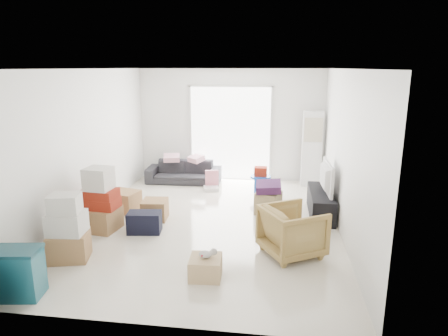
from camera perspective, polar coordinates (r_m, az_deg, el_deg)
room_shell at (r=6.88m, az=-2.03°, el=2.67°), size 4.98×6.48×3.18m
sliding_door at (r=9.80m, az=0.91°, el=5.51°), size 2.10×0.04×2.33m
ac_tower at (r=9.51m, az=12.42°, el=2.65°), size 0.45×0.30×1.75m
tv_console at (r=7.78m, az=13.65°, el=-4.91°), size 0.42×1.39×0.46m
television at (r=7.69m, az=13.78°, el=-2.83°), size 0.61×1.01×0.13m
sofa at (r=9.71m, az=-5.77°, el=-0.05°), size 1.79×0.57×0.70m
pillow_left at (r=9.66m, az=-7.52°, el=2.29°), size 0.41×0.36×0.11m
pillow_right at (r=9.52m, az=-4.01°, el=2.20°), size 0.43×0.42×0.11m
armchair at (r=6.04m, az=9.75°, el=-8.55°), size 1.05×1.06×0.82m
storage_bins at (r=5.56m, az=-27.30°, el=-13.20°), size 0.59×0.46×0.62m
box_stack_a at (r=6.22m, az=-21.45°, el=-8.35°), size 0.63×0.57×0.99m
box_stack_b at (r=7.13m, az=-17.21°, el=-4.83°), size 0.62×0.62×1.10m
box_stack_c at (r=8.01m, az=-14.13°, el=-4.62°), size 0.65×0.58×0.40m
loose_box at (r=7.48m, az=-9.84°, el=-5.87°), size 0.47×0.47×0.37m
duffel_bag at (r=6.94m, az=-11.30°, el=-7.61°), size 0.59×0.40×0.35m
ottoman at (r=7.69m, az=6.33°, el=-4.96°), size 0.54×0.54×0.42m
blanket at (r=7.60m, az=6.39°, el=-2.95°), size 0.48×0.48×0.14m
kids_table at (r=8.84m, az=5.25°, el=-0.96°), size 0.46×0.46×0.60m
toy_walker at (r=9.13m, az=-1.81°, el=-2.37°), size 0.39×0.36×0.44m
wood_crate at (r=5.47m, az=-2.65°, el=-13.99°), size 0.44×0.44×0.28m
plush_bunny at (r=5.39m, az=-2.36°, el=-12.13°), size 0.25×0.15×0.12m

